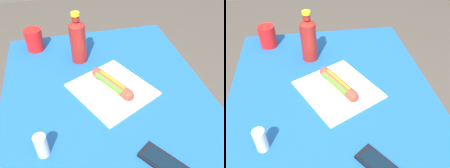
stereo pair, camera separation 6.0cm
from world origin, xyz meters
The scene contains 7 objects.
dining_table centered at (0.00, 0.00, 0.60)m, with size 1.00×0.76×0.77m.
paper_wrapper centered at (0.04, -0.02, 0.77)m, with size 0.27×0.25×0.01m, color silver.
hot_dog centered at (0.04, -0.02, 0.80)m, with size 0.19×0.12×0.05m.
cell_phone centered at (-0.29, -0.10, 0.77)m, with size 0.15×0.13×0.01m.
soda_bottle centered at (0.27, 0.07, 0.87)m, with size 0.07×0.07×0.22m.
drinking_cup centered at (0.40, 0.26, 0.82)m, with size 0.08×0.08×0.10m, color red.
salt_shaker centered at (-0.18, 0.23, 0.81)m, with size 0.04×0.04×0.08m, color silver.
Camera 1 is at (-0.60, 0.13, 1.38)m, focal length 38.27 mm.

